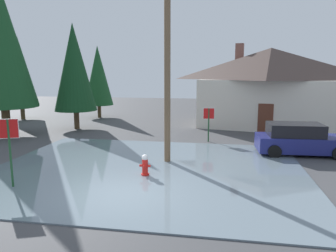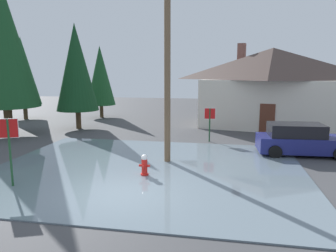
{
  "view_description": "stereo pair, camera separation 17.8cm",
  "coord_description": "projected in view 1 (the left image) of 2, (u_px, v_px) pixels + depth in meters",
  "views": [
    {
      "loc": [
        3.32,
        -9.82,
        4.12
      ],
      "look_at": [
        0.93,
        4.11,
        1.71
      ],
      "focal_mm": 34.02,
      "sensor_mm": 36.0,
      "label": 1
    },
    {
      "loc": [
        3.49,
        -9.79,
        4.12
      ],
      "look_at": [
        0.93,
        4.11,
        1.71
      ],
      "focal_mm": 34.02,
      "sensor_mm": 36.0,
      "label": 2
    }
  ],
  "objects": [
    {
      "name": "utility_pole",
      "position": [
        167.0,
        54.0,
        13.9
      ],
      "size": [
        1.6,
        0.28,
        9.46
      ],
      "color": "brown",
      "rests_on": "ground"
    },
    {
      "name": "pine_tree_far_center",
      "position": [
        20.0,
        71.0,
        27.34
      ],
      "size": [
        2.84,
        2.84,
        7.11
      ],
      "color": "#4C3823",
      "rests_on": "ground"
    },
    {
      "name": "stop_sign_far",
      "position": [
        209.0,
        118.0,
        18.83
      ],
      "size": [
        0.66,
        0.08,
        2.02
      ],
      "color": "#1E4C28",
      "rests_on": "ground"
    },
    {
      "name": "fire_hydrant",
      "position": [
        145.0,
        166.0,
        12.66
      ],
      "size": [
        0.45,
        0.38,
        0.89
      ],
      "color": "red",
      "rests_on": "ground"
    },
    {
      "name": "lane_stop_bar",
      "position": [
        133.0,
        219.0,
        9.0
      ],
      "size": [
        3.96,
        0.41,
        0.01
      ],
      "primitive_type": "cube",
      "rotation": [
        0.0,
        0.0,
        -0.03
      ],
      "color": "silver",
      "rests_on": "ground"
    },
    {
      "name": "house",
      "position": [
        269.0,
        86.0,
        23.76
      ],
      "size": [
        11.45,
        7.74,
        6.33
      ],
      "color": "silver",
      "rests_on": "ground"
    },
    {
      "name": "pine_tree_short_left",
      "position": [
        74.0,
        67.0,
        22.66
      ],
      "size": [
        3.01,
        3.01,
        7.54
      ],
      "color": "#4C3823",
      "rests_on": "ground"
    },
    {
      "name": "ground_plane",
      "position": [
        120.0,
        196.0,
        10.79
      ],
      "size": [
        80.0,
        80.0,
        0.1
      ],
      "primitive_type": "cube",
      "color": "#424244"
    },
    {
      "name": "flood_puddle",
      "position": [
        147.0,
        169.0,
        13.57
      ],
      "size": [
        13.17,
        10.6,
        0.05
      ],
      "primitive_type": "cube",
      "color": "slate",
      "rests_on": "ground"
    },
    {
      "name": "pine_tree_tall_left",
      "position": [
        98.0,
        76.0,
        28.5
      ],
      "size": [
        2.57,
        2.57,
        6.43
      ],
      "color": "#4C3823",
      "rests_on": "ground"
    },
    {
      "name": "parked_car",
      "position": [
        299.0,
        140.0,
        16.02
      ],
      "size": [
        4.43,
        2.25,
        1.57
      ],
      "color": "navy",
      "rests_on": "ground"
    },
    {
      "name": "stop_sign_near",
      "position": [
        9.0,
        139.0,
        11.16
      ],
      "size": [
        0.66,
        0.27,
        2.51
      ],
      "color": "#1E4C28",
      "rests_on": "ground"
    }
  ]
}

